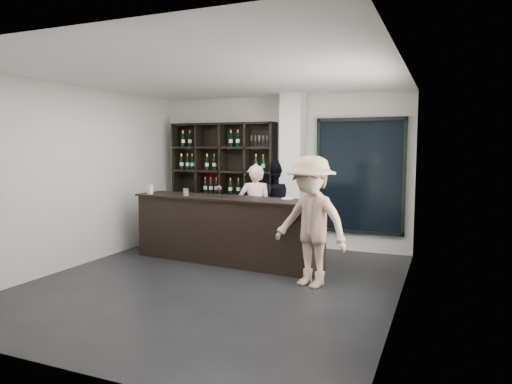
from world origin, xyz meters
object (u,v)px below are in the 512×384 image
at_px(tasting_counter, 227,230).
at_px(customer, 311,222).
at_px(taster_pink, 255,210).
at_px(wine_shelf, 223,183).
at_px(taster_black, 277,205).

height_order(tasting_counter, customer, customer).
distance_m(tasting_counter, taster_pink, 0.82).
bearing_deg(taster_pink, tasting_counter, 52.68).
height_order(wine_shelf, taster_pink, wine_shelf).
relative_size(tasting_counter, customer, 1.84).
relative_size(wine_shelf, taster_black, 1.43).
relative_size(wine_shelf, customer, 1.32).
bearing_deg(wine_shelf, taster_pink, -35.56).
bearing_deg(taster_black, customer, 113.89).
xyz_separation_m(taster_black, customer, (1.23, -2.00, 0.07)).
distance_m(wine_shelf, taster_pink, 1.29).
bearing_deg(tasting_counter, taster_pink, 79.93).
height_order(taster_black, customer, customer).
bearing_deg(customer, taster_pink, 155.79).
bearing_deg(customer, wine_shelf, 159.36).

